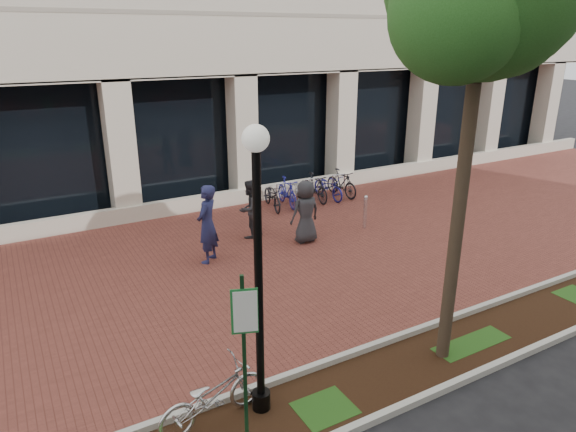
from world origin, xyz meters
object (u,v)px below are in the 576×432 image
lamppost (258,262)px  bollard (365,212)px  parking_sign (244,347)px  pedestrian_left (207,224)px  pedestrian_right (306,212)px  bike_rack_cluster (308,189)px  locked_bicycle (212,395)px  pedestrian_mid (250,209)px

lamppost → bollard: (6.14, 5.42, -1.94)m
parking_sign → lamppost: 1.18m
pedestrian_left → bollard: (4.85, -0.06, -0.48)m
pedestrian_left → pedestrian_right: bearing=134.7°
pedestrian_right → bike_rack_cluster: size_ratio=0.50×
pedestrian_left → bollard: bearing=135.4°
bike_rack_cluster → lamppost: bearing=-121.2°
lamppost → pedestrian_left: size_ratio=2.18×
pedestrian_right → lamppost: bearing=50.6°
locked_bicycle → pedestrian_left: bearing=-28.8°
pedestrian_left → bollard: pedestrian_left is taller
parking_sign → bollard: bearing=62.7°
parking_sign → pedestrian_mid: size_ratio=1.62×
parking_sign → bollard: 9.15m
lamppost → bollard: lamppost is taller
bollard → bike_rack_cluster: 2.98m
pedestrian_right → bollard: (2.05, 0.01, -0.35)m
bike_rack_cluster → pedestrian_mid: bearing=-143.7°
pedestrian_mid → bike_rack_cluster: bearing=-174.6°
pedestrian_right → bike_rack_cluster: pedestrian_right is taller
pedestrian_left → pedestrian_right: (2.79, -0.07, -0.13)m
lamppost → locked_bicycle: lamppost is taller
pedestrian_mid → bike_rack_cluster: size_ratio=0.48×
locked_bicycle → parking_sign: bearing=-175.8°
parking_sign → pedestrian_mid: parking_sign is taller
locked_bicycle → pedestrian_right: bearing=-50.4°
bollard → bike_rack_cluster: bearing=92.6°
lamppost → pedestrian_mid: 7.30m
pedestrian_mid → bollard: (3.21, -1.06, -0.31)m
pedestrian_right → locked_bicycle: bearing=45.4°
bollard → bike_rack_cluster: bollard is taller
pedestrian_mid → parking_sign: bearing=37.5°
bollard → lamppost: bearing=-138.6°
lamppost → pedestrian_mid: size_ratio=2.63×
pedestrian_right → bike_rack_cluster: (1.92, 2.99, -0.42)m
bollard → pedestrian_left: bearing=179.3°
lamppost → locked_bicycle: bearing=171.7°
parking_sign → pedestrian_right: parking_sign is taller
pedestrian_mid → bollard: bearing=135.2°
bike_rack_cluster → pedestrian_right: bearing=-118.3°
locked_bicycle → pedestrian_left: size_ratio=0.86×
locked_bicycle → pedestrian_right: size_ratio=0.99×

